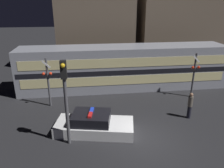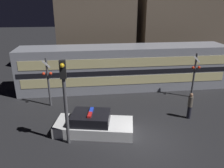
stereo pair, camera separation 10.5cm
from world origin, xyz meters
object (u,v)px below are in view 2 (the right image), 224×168
Objects in this scene: pedestrian at (190,106)px; crossing_signal_near at (194,74)px; police_car at (93,124)px; train at (124,67)px; traffic_light_corner at (65,94)px.

pedestrian is 3.81m from crossing_signal_near.
pedestrian is (6.31, 0.86, 0.43)m from police_car.
pedestrian is at bearing -118.79° from crossing_signal_near.
crossing_signal_near is at bearing -28.96° from train.
train is 5.78m from crossing_signal_near.
train is 7.62m from police_car.
police_car is 9.16m from crossing_signal_near.
crossing_signal_near is (8.07, 4.06, 1.48)m from police_car.
pedestrian is (3.29, -6.01, -0.93)m from train.
pedestrian is at bearing 12.97° from traffic_light_corner.
traffic_light_corner is (-1.39, -0.92, 2.39)m from police_car.
crossing_signal_near is (5.05, -2.80, 0.12)m from train.
crossing_signal_near is 0.77× the size of traffic_light_corner.
train reaches higher than pedestrian.
crossing_signal_near is at bearing 61.21° from pedestrian.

